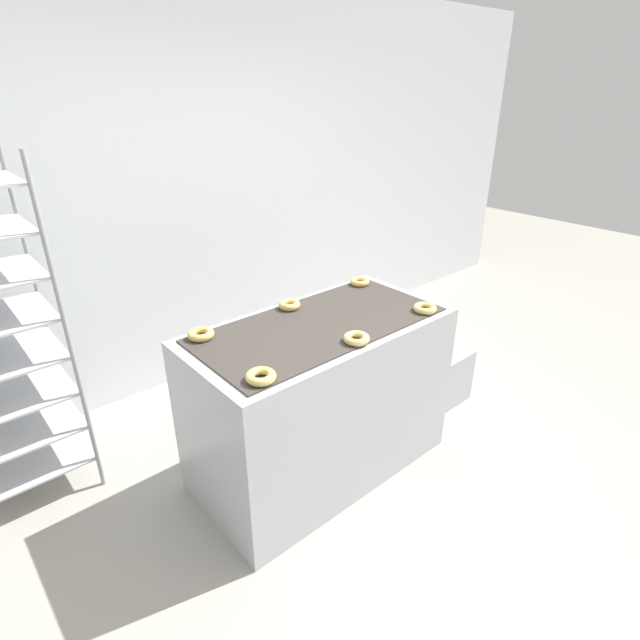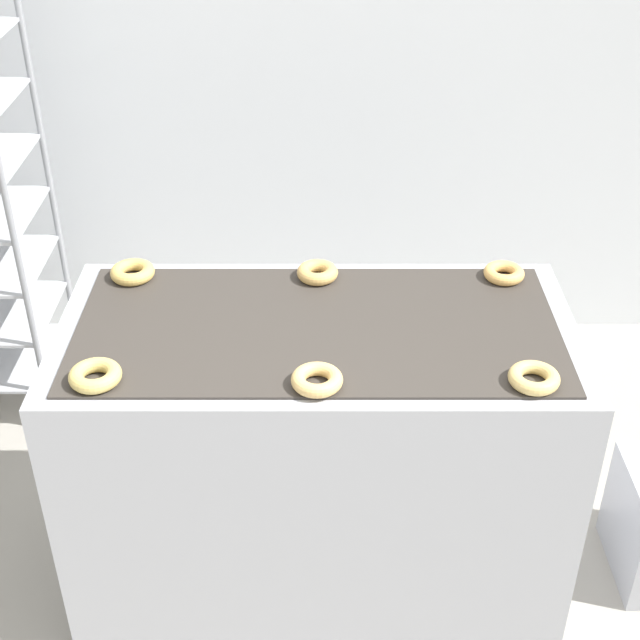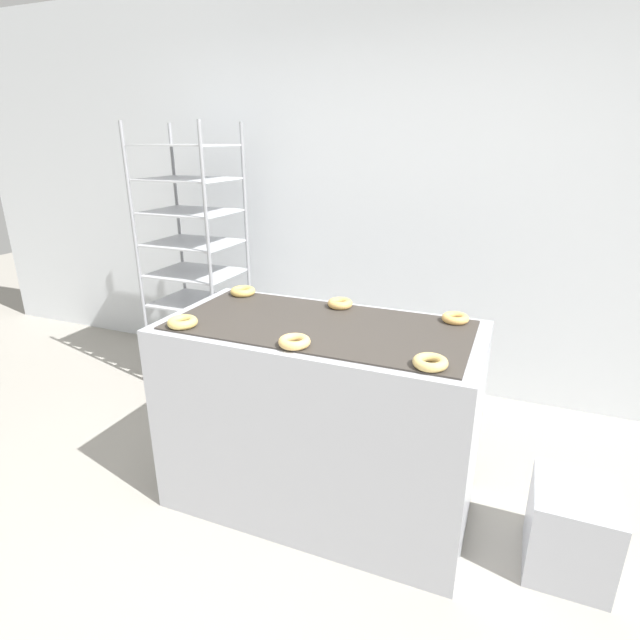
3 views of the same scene
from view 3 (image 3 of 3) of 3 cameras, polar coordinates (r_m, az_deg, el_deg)
name	(u,v)px [view 3 (image 3 of 3)]	position (r m, az deg, el deg)	size (l,w,h in m)	color
ground_plane	(264,591)	(2.35, -6.47, -28.37)	(14.00, 14.00, 0.00)	#9E998E
wall_back	(403,194)	(3.59, 9.44, 13.98)	(8.00, 0.05, 2.80)	silver
fryer_machine	(320,417)	(2.48, 0.00, -10.99)	(1.46, 0.73, 0.96)	#A8AAB2
baking_rack_cart	(194,258)	(3.72, -14.17, 6.84)	(0.62, 0.51, 1.87)	gray
glaze_bin	(570,530)	(2.52, 26.68, -20.64)	(0.33, 0.37, 0.39)	#A8AAB2
donut_near_left	(183,322)	(2.32, -15.44, -0.23)	(0.13, 0.13, 0.04)	#D5B963
donut_near_center	(295,342)	(2.03, -2.84, -2.50)	(0.13, 0.13, 0.04)	#EBBE6F
donut_near_right	(430,362)	(1.89, 12.49, -4.74)	(0.13, 0.13, 0.04)	#DDBB6C
donut_far_left	(243,291)	(2.73, -8.81, 3.27)	(0.13, 0.13, 0.04)	#DAB25B
donut_far_center	(340,303)	(2.50, 2.34, 1.91)	(0.13, 0.13, 0.04)	tan
donut_far_right	(455,318)	(2.38, 15.21, 0.21)	(0.12, 0.12, 0.04)	#E9B05E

